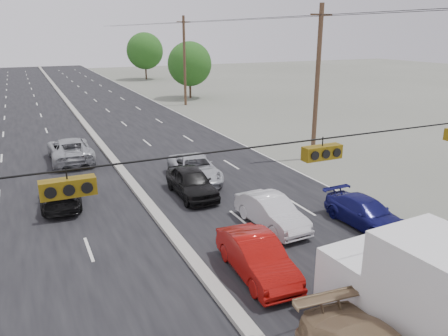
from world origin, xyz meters
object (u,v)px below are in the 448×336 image
(utility_pole_right_b, at_px, (317,83))
(oncoming_near, at_px, (61,192))
(oncoming_far, at_px, (70,150))
(tree_right_far, at_px, (145,51))
(utility_pole_right_c, at_px, (185,60))
(queue_car_a, at_px, (192,182))
(box_truck, at_px, (448,310))
(queue_car_b, at_px, (272,212))
(red_sedan, at_px, (257,257))
(queue_car_d, at_px, (366,213))
(queue_car_c, at_px, (195,169))
(tree_right_mid, at_px, (190,64))

(utility_pole_right_b, relative_size, oncoming_near, 2.17)
(oncoming_far, bearing_deg, tree_right_far, -110.77)
(utility_pole_right_c, bearing_deg, oncoming_near, -121.66)
(tree_right_far, distance_m, queue_car_a, 59.85)
(box_truck, relative_size, queue_car_b, 1.65)
(box_truck, xyz_separation_m, oncoming_near, (-7.65, 15.89, -1.10))
(utility_pole_right_b, bearing_deg, queue_car_b, -134.94)
(utility_pole_right_c, distance_m, red_sedan, 38.30)
(queue_car_a, height_order, queue_car_d, queue_car_a)
(oncoming_far, bearing_deg, queue_car_d, 123.35)
(oncoming_near, bearing_deg, queue_car_c, -170.57)
(utility_pole_right_b, bearing_deg, queue_car_a, -162.56)
(box_truck, distance_m, oncoming_near, 17.67)
(queue_car_b, xyz_separation_m, queue_car_c, (-0.80, 7.27, 0.02))
(utility_pole_right_c, height_order, queue_car_a, utility_pole_right_c)
(red_sedan, relative_size, queue_car_c, 0.84)
(tree_right_far, xyz_separation_m, queue_car_c, (-12.50, -55.95, -4.24))
(utility_pole_right_b, relative_size, tree_right_far, 1.23)
(tree_right_mid, height_order, oncoming_far, tree_right_mid)
(queue_car_c, height_order, oncoming_near, queue_car_c)
(utility_pole_right_b, height_order, red_sedan, utility_pole_right_b)
(queue_car_b, bearing_deg, utility_pole_right_c, 73.10)
(queue_car_b, relative_size, oncoming_far, 0.74)
(oncoming_far, bearing_deg, utility_pole_right_b, 157.27)
(box_truck, xyz_separation_m, queue_car_c, (-0.28, 16.49, -1.05))
(box_truck, bearing_deg, oncoming_near, 112.53)
(queue_car_c, bearing_deg, box_truck, -82.19)
(oncoming_near, bearing_deg, queue_car_a, 170.58)
(queue_car_b, height_order, oncoming_far, oncoming_far)
(oncoming_near, bearing_deg, tree_right_mid, -116.10)
(queue_car_a, distance_m, oncoming_far, 10.72)
(utility_pole_right_b, height_order, queue_car_d, utility_pole_right_b)
(utility_pole_right_b, distance_m, queue_car_b, 12.42)
(queue_car_a, distance_m, queue_car_d, 8.82)
(utility_pole_right_c, distance_m, tree_right_far, 30.20)
(queue_car_b, distance_m, oncoming_far, 16.07)
(utility_pole_right_b, relative_size, tree_right_mid, 1.40)
(tree_right_mid, xyz_separation_m, box_truck, (-11.22, -47.43, -2.57))
(utility_pole_right_c, xyz_separation_m, queue_car_d, (-4.38, -34.92, -4.49))
(tree_right_far, relative_size, queue_car_c, 1.59)
(tree_right_mid, relative_size, queue_car_a, 1.61)
(utility_pole_right_b, distance_m, red_sedan, 16.35)
(box_truck, distance_m, queue_car_c, 16.52)
(utility_pole_right_c, bearing_deg, queue_car_d, -97.15)
(tree_right_far, bearing_deg, tree_right_mid, -92.29)
(tree_right_far, bearing_deg, utility_pole_right_c, -96.65)
(tree_right_mid, bearing_deg, queue_car_d, -99.78)
(red_sedan, bearing_deg, tree_right_far, 81.13)
(queue_car_b, height_order, queue_car_d, queue_car_b)
(box_truck, xyz_separation_m, queue_car_b, (0.52, 9.22, -1.07))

